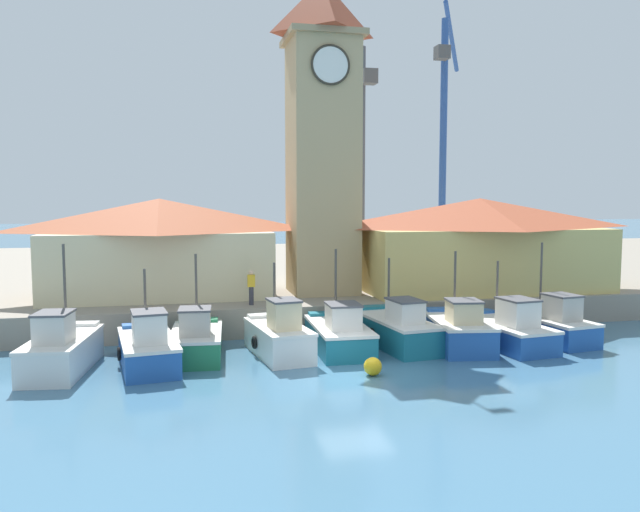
{
  "coord_description": "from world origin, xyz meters",
  "views": [
    {
      "loc": [
        -5.95,
        -21.01,
        6.27
      ],
      "look_at": [
        0.63,
        8.5,
        3.5
      ],
      "focal_mm": 35.0,
      "sensor_mm": 36.0,
      "label": 1
    }
  ],
  "objects_px": {
    "fishing_boat_right_inner": "(458,330)",
    "warehouse_left": "(160,246)",
    "dock_worker_near_tower": "(251,287)",
    "fishing_boat_right_outer": "(506,330)",
    "dock_worker_along_quay": "(457,282)",
    "clock_tower": "(322,132)",
    "fishing_boat_far_right": "(549,324)",
    "fishing_boat_left_inner": "(196,340)",
    "port_crane_near": "(443,166)",
    "fishing_boat_mid_left": "(279,336)",
    "fishing_boat_far_left": "(62,350)",
    "warehouse_right": "(479,243)",
    "port_crane_far": "(360,183)",
    "mooring_buoy": "(373,366)",
    "fishing_boat_left_outer": "(148,347)",
    "fishing_boat_center": "(339,333)",
    "fishing_boat_mid_right": "(396,329)"
  },
  "relations": [
    {
      "from": "fishing_boat_center",
      "to": "fishing_boat_far_right",
      "type": "bearing_deg",
      "value": -1.67
    },
    {
      "from": "clock_tower",
      "to": "fishing_boat_right_outer",
      "type": "bearing_deg",
      "value": -51.87
    },
    {
      "from": "mooring_buoy",
      "to": "dock_worker_near_tower",
      "type": "relative_size",
      "value": 0.4
    },
    {
      "from": "fishing_boat_left_inner",
      "to": "dock_worker_near_tower",
      "type": "bearing_deg",
      "value": 56.11
    },
    {
      "from": "fishing_boat_far_left",
      "to": "clock_tower",
      "type": "xyz_separation_m",
      "value": [
        11.55,
        7.97,
        8.93
      ]
    },
    {
      "from": "clock_tower",
      "to": "dock_worker_along_quay",
      "type": "relative_size",
      "value": 10.83
    },
    {
      "from": "fishing_boat_center",
      "to": "mooring_buoy",
      "type": "distance_m",
      "value": 3.87
    },
    {
      "from": "fishing_boat_right_inner",
      "to": "warehouse_right",
      "type": "height_order",
      "value": "warehouse_right"
    },
    {
      "from": "fishing_boat_left_outer",
      "to": "clock_tower",
      "type": "relative_size",
      "value": 0.28
    },
    {
      "from": "warehouse_left",
      "to": "dock_worker_near_tower",
      "type": "relative_size",
      "value": 7.01
    },
    {
      "from": "fishing_boat_far_right",
      "to": "warehouse_left",
      "type": "xyz_separation_m",
      "value": [
        -16.92,
        7.92,
        3.17
      ]
    },
    {
      "from": "fishing_boat_center",
      "to": "warehouse_left",
      "type": "relative_size",
      "value": 0.43
    },
    {
      "from": "fishing_boat_far_left",
      "to": "fishing_boat_mid_left",
      "type": "relative_size",
      "value": 1.09
    },
    {
      "from": "fishing_boat_mid_right",
      "to": "dock_worker_along_quay",
      "type": "bearing_deg",
      "value": 37.57
    },
    {
      "from": "warehouse_left",
      "to": "warehouse_right",
      "type": "xyz_separation_m",
      "value": [
        16.86,
        -1.2,
        -0.0
      ]
    },
    {
      "from": "fishing_boat_far_left",
      "to": "fishing_boat_right_inner",
      "type": "xyz_separation_m",
      "value": [
        15.65,
        0.19,
        -0.04
      ]
    },
    {
      "from": "fishing_boat_mid_right",
      "to": "fishing_boat_center",
      "type": "bearing_deg",
      "value": -176.19
    },
    {
      "from": "fishing_boat_right_inner",
      "to": "fishing_boat_mid_left",
      "type": "bearing_deg",
      "value": 177.67
    },
    {
      "from": "fishing_boat_mid_left",
      "to": "port_crane_far",
      "type": "relative_size",
      "value": 0.27
    },
    {
      "from": "warehouse_right",
      "to": "clock_tower",
      "type": "bearing_deg",
      "value": 175.68
    },
    {
      "from": "fishing_boat_right_inner",
      "to": "warehouse_left",
      "type": "xyz_separation_m",
      "value": [
        -12.37,
        8.33,
        3.12
      ]
    },
    {
      "from": "clock_tower",
      "to": "fishing_boat_right_inner",
      "type": "bearing_deg",
      "value": -62.21
    },
    {
      "from": "mooring_buoy",
      "to": "fishing_boat_left_outer",
      "type": "bearing_deg",
      "value": 159.38
    },
    {
      "from": "fishing_boat_far_right",
      "to": "dock_worker_near_tower",
      "type": "height_order",
      "value": "fishing_boat_far_right"
    },
    {
      "from": "fishing_boat_far_left",
      "to": "fishing_boat_far_right",
      "type": "relative_size",
      "value": 1.01
    },
    {
      "from": "fishing_boat_right_outer",
      "to": "warehouse_right",
      "type": "distance_m",
      "value": 8.29
    },
    {
      "from": "fishing_boat_mid_left",
      "to": "fishing_boat_center",
      "type": "xyz_separation_m",
      "value": [
        2.57,
        0.38,
        -0.1
      ]
    },
    {
      "from": "fishing_boat_mid_right",
      "to": "clock_tower",
      "type": "distance_m",
      "value": 11.45
    },
    {
      "from": "fishing_boat_far_left",
      "to": "port_crane_near",
      "type": "bearing_deg",
      "value": 42.59
    },
    {
      "from": "dock_worker_near_tower",
      "to": "fishing_boat_mid_right",
      "type": "bearing_deg",
      "value": -33.47
    },
    {
      "from": "fishing_boat_right_outer",
      "to": "dock_worker_near_tower",
      "type": "bearing_deg",
      "value": 155.07
    },
    {
      "from": "fishing_boat_mid_right",
      "to": "fishing_boat_right_inner",
      "type": "relative_size",
      "value": 1.14
    },
    {
      "from": "fishing_boat_right_outer",
      "to": "fishing_boat_far_right",
      "type": "relative_size",
      "value": 1.06
    },
    {
      "from": "fishing_boat_far_right",
      "to": "port_crane_near",
      "type": "height_order",
      "value": "port_crane_near"
    },
    {
      "from": "fishing_boat_mid_right",
      "to": "warehouse_left",
      "type": "bearing_deg",
      "value": 142.94
    },
    {
      "from": "clock_tower",
      "to": "port_crane_far",
      "type": "distance_m",
      "value": 13.45
    },
    {
      "from": "fishing_boat_left_inner",
      "to": "fishing_boat_mid_right",
      "type": "xyz_separation_m",
      "value": [
        8.34,
        0.11,
        0.05
      ]
    },
    {
      "from": "warehouse_right",
      "to": "port_crane_near",
      "type": "xyz_separation_m",
      "value": [
        4.55,
        15.37,
        4.97
      ]
    },
    {
      "from": "fishing_boat_right_inner",
      "to": "port_crane_far",
      "type": "xyz_separation_m",
      "value": [
        1.44,
        19.81,
        6.67
      ]
    },
    {
      "from": "fishing_boat_left_outer",
      "to": "warehouse_left",
      "type": "relative_size",
      "value": 0.44
    },
    {
      "from": "clock_tower",
      "to": "mooring_buoy",
      "type": "bearing_deg",
      "value": -93.34
    },
    {
      "from": "fishing_boat_left_outer",
      "to": "fishing_boat_center",
      "type": "distance_m",
      "value": 7.66
    },
    {
      "from": "fishing_boat_mid_right",
      "to": "port_crane_near",
      "type": "height_order",
      "value": "port_crane_near"
    },
    {
      "from": "fishing_boat_center",
      "to": "fishing_boat_mid_right",
      "type": "bearing_deg",
      "value": 3.81
    },
    {
      "from": "fishing_boat_right_inner",
      "to": "fishing_boat_right_outer",
      "type": "bearing_deg",
      "value": -4.19
    },
    {
      "from": "fishing_boat_mid_left",
      "to": "fishing_boat_mid_right",
      "type": "height_order",
      "value": "fishing_boat_mid_right"
    },
    {
      "from": "fishing_boat_left_outer",
      "to": "port_crane_far",
      "type": "bearing_deg",
      "value": 54.91
    },
    {
      "from": "fishing_boat_mid_left",
      "to": "warehouse_right",
      "type": "height_order",
      "value": "warehouse_right"
    },
    {
      "from": "fishing_boat_right_outer",
      "to": "dock_worker_along_quay",
      "type": "relative_size",
      "value": 3.18
    },
    {
      "from": "fishing_boat_far_right",
      "to": "clock_tower",
      "type": "relative_size",
      "value": 0.28
    }
  ]
}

